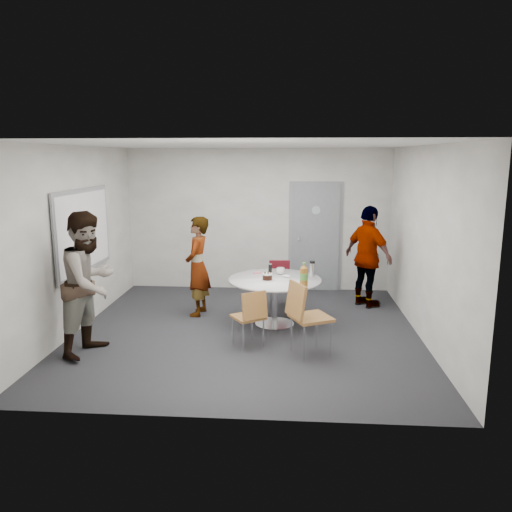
# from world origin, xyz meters

# --- Properties ---
(floor) EXTENTS (5.00, 5.00, 0.00)m
(floor) POSITION_xyz_m (0.00, 0.00, 0.00)
(floor) COLOR black
(floor) RESTS_ON ground
(ceiling) EXTENTS (5.00, 5.00, 0.00)m
(ceiling) POSITION_xyz_m (0.00, 0.00, 2.70)
(ceiling) COLOR silver
(ceiling) RESTS_ON wall_back
(wall_back) EXTENTS (5.00, 0.00, 5.00)m
(wall_back) POSITION_xyz_m (0.00, 2.50, 1.35)
(wall_back) COLOR #AFACA6
(wall_back) RESTS_ON floor
(wall_left) EXTENTS (0.00, 5.00, 5.00)m
(wall_left) POSITION_xyz_m (-2.50, 0.00, 1.35)
(wall_left) COLOR #AFACA6
(wall_left) RESTS_ON floor
(wall_right) EXTENTS (0.00, 5.00, 5.00)m
(wall_right) POSITION_xyz_m (2.50, 0.00, 1.35)
(wall_right) COLOR #AFACA6
(wall_right) RESTS_ON floor
(wall_front) EXTENTS (5.00, 0.00, 5.00)m
(wall_front) POSITION_xyz_m (0.00, -2.50, 1.35)
(wall_front) COLOR #AFACA6
(wall_front) RESTS_ON floor
(door) EXTENTS (1.02, 0.17, 2.12)m
(door) POSITION_xyz_m (1.10, 2.48, 1.03)
(door) COLOR slate
(door) RESTS_ON wall_back
(whiteboard) EXTENTS (0.04, 1.90, 1.25)m
(whiteboard) POSITION_xyz_m (-2.46, 0.20, 1.45)
(whiteboard) COLOR gray
(whiteboard) RESTS_ON wall_left
(table) EXTENTS (1.40, 1.40, 1.08)m
(table) POSITION_xyz_m (0.44, 0.33, 0.64)
(table) COLOR white
(table) RESTS_ON floor
(chair_near_left) EXTENTS (0.54, 0.55, 0.80)m
(chair_near_left) POSITION_xyz_m (0.12, -0.61, 0.48)
(chair_near_left) COLOR brown
(chair_near_left) RESTS_ON floor
(chair_near_right) EXTENTS (0.65, 0.63, 0.98)m
(chair_near_right) POSITION_xyz_m (0.82, -0.84, 0.60)
(chair_near_right) COLOR brown
(chair_near_right) RESTS_ON floor
(chair_far) EXTENTS (0.39, 0.42, 0.79)m
(chair_far) POSITION_xyz_m (0.45, 1.36, 0.47)
(chair_far) COLOR maroon
(chair_far) RESTS_ON floor
(person_main) EXTENTS (0.43, 0.62, 1.61)m
(person_main) POSITION_xyz_m (-0.86, 0.77, 0.80)
(person_main) COLOR #A5C6EA
(person_main) RESTS_ON floor
(person_left) EXTENTS (0.92, 1.06, 1.87)m
(person_left) POSITION_xyz_m (-1.95, -0.91, 0.93)
(person_left) COLOR white
(person_left) RESTS_ON floor
(person_right) EXTENTS (0.95, 1.07, 1.74)m
(person_right) POSITION_xyz_m (1.95, 1.43, 0.87)
(person_right) COLOR black
(person_right) RESTS_ON floor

